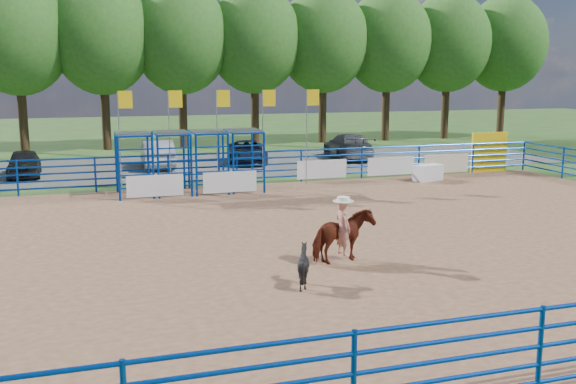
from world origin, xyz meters
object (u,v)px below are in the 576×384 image
Objects in this scene: calf at (303,265)px; car_d at (348,146)px; car_b at (157,153)px; car_c at (247,152)px; car_a at (24,163)px; announcer_table at (428,173)px; horse_and_rider at (343,231)px.

car_d reaches higher than calf.
car_b is 4.93m from car_c.
calf is 0.19× the size of car_d.
calf is 21.15m from car_c.
car_b is at bearing 8.58° from car_a.
announcer_table is 10.63m from car_c.
car_d is (6.08, 0.07, 0.12)m from car_c.
horse_and_rider is at bearing -74.91° from calf.
horse_and_rider reaches higher than car_d.
announcer_table is 0.31× the size of car_c.
car_b is 0.88× the size of car_d.
car_b is at bearing 97.94° from horse_and_rider.
car_a reaches higher than car_c.
car_d reaches higher than car_c.
car_b is (6.46, 1.18, 0.09)m from car_a.
car_d is (8.32, 19.46, -0.13)m from horse_and_rider.
car_b is 1.00× the size of car_c.
horse_and_rider reaches higher than calf.
car_b is at bearing -24.14° from calf.
announcer_table is 0.56× the size of horse_and_rider.
horse_and_rider is at bearing 74.04° from car_d.
horse_and_rider is 2.14m from calf.
car_a is at bearing -5.95° from calf.
car_a is 11.46m from car_c.
calf is at bearing -90.06° from car_c.
horse_and_rider is 2.61× the size of calf.
announcer_table is 16.10m from calf.
horse_and_rider is 20.22m from car_a.
car_a is at bearing 11.86° from car_d.
announcer_table is 0.31× the size of car_b.
car_c is at bearing 7.85° from car_d.
horse_and_rider is 19.40m from car_b.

